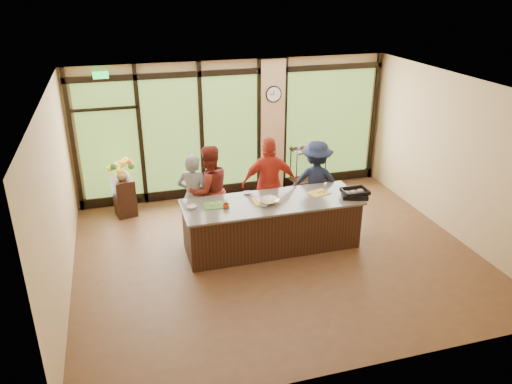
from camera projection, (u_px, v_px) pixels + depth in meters
floor at (276, 254)px, 8.98m from camera, size 7.00×7.00×0.00m
ceiling at (279, 88)px, 7.79m from camera, size 7.00×7.00×0.00m
back_wall at (235, 129)px, 11.03m from camera, size 7.00×0.00×7.00m
left_wall at (57, 201)px, 7.49m from camera, size 0.00×6.00×6.00m
right_wall at (456, 158)px, 9.28m from camera, size 0.00×6.00×6.00m
window_wall at (242, 133)px, 11.07m from camera, size 6.90×0.12×3.00m
island_base at (271, 225)px, 9.07m from camera, size 3.10×1.00×0.88m
countertop at (272, 202)px, 8.89m from camera, size 3.20×1.10×0.04m
wall_clock at (274, 94)px, 10.83m from camera, size 0.36×0.04×0.36m
cook_left at (194, 197)px, 9.29m from camera, size 0.71×0.61×1.66m
cook_midleft at (209, 191)px, 9.40m from camera, size 1.02×0.89×1.77m
cook_midright at (270, 184)px, 9.60m from camera, size 1.15×0.63×1.85m
cook_right at (316, 182)px, 9.89m from camera, size 1.25×0.98×1.70m
roasting_pan at (355, 195)px, 9.03m from camera, size 0.54×0.48×0.08m
mixing_bowl at (269, 201)px, 8.78m from camera, size 0.44×0.44×0.08m
cutting_board_left at (216, 205)px, 8.71m from camera, size 0.45×0.36×0.01m
cutting_board_center at (266, 201)px, 8.88m from camera, size 0.46×0.35×0.01m
cutting_board_right at (319, 193)px, 9.20m from camera, size 0.44×0.38×0.01m
prep_bowl_near at (192, 207)px, 8.59m from camera, size 0.22×0.22×0.05m
prep_bowl_mid at (264, 206)px, 8.66m from camera, size 0.16×0.16×0.04m
prep_bowl_far at (247, 193)px, 9.17m from camera, size 0.14×0.14×0.03m
red_ramekin at (226, 206)px, 8.59m from camera, size 0.13×0.13×0.08m
flower_stand at (125, 198)px, 10.31m from camera, size 0.47×0.47×0.79m
flower_vase at (122, 174)px, 10.10m from camera, size 0.34×0.34×0.28m
bar_cart at (308, 162)px, 11.58m from camera, size 0.83×0.53×1.07m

